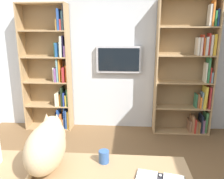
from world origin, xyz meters
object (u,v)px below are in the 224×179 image
object	(u,v)px
bookshelf_right	(53,73)
coffee_mug	(104,157)
bookshelf_left	(191,73)
wall_mounted_tv	(119,60)
cat	(47,144)

from	to	relation	value
bookshelf_right	coffee_mug	xyz separation A→B (m)	(-1.13, 2.22, -0.24)
bookshelf_left	coffee_mug	size ratio (longest dim) A/B	23.21
coffee_mug	wall_mounted_tv	bearing A→B (deg)	-90.30
bookshelf_left	cat	world-z (taller)	bookshelf_left
bookshelf_left	coffee_mug	bearing A→B (deg)	61.26
cat	coffee_mug	distance (m)	0.44
coffee_mug	cat	bearing A→B (deg)	12.58
cat	coffee_mug	world-z (taller)	cat
bookshelf_left	wall_mounted_tv	bearing A→B (deg)	-3.90
wall_mounted_tv	cat	world-z (taller)	wall_mounted_tv
wall_mounted_tv	coffee_mug	distance (m)	2.35
bookshelf_right	cat	size ratio (longest dim) A/B	3.66
bookshelf_right	coffee_mug	distance (m)	2.50
wall_mounted_tv	bookshelf_right	bearing A→B (deg)	4.23
bookshelf_right	wall_mounted_tv	distance (m)	1.17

